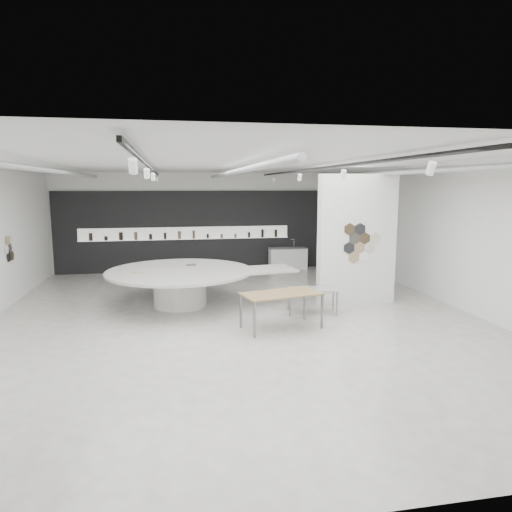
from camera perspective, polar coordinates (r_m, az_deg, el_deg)
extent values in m
cube|color=beige|center=(11.46, -2.29, -7.92)|extent=(12.00, 14.00, 0.01)
cube|color=silver|center=(10.99, -2.41, 11.48)|extent=(12.00, 14.00, 0.01)
cube|color=white|center=(17.99, -5.53, 4.31)|extent=(12.00, 0.01, 3.80)
cube|color=white|center=(4.38, 11.00, -9.74)|extent=(12.00, 0.01, 3.80)
cube|color=white|center=(13.31, 24.20, 2.03)|extent=(0.01, 14.00, 3.80)
cylinder|color=#939396|center=(11.67, -23.96, 9.68)|extent=(0.12, 12.00, 0.12)
cylinder|color=#939396|center=(11.48, -2.76, 10.44)|extent=(0.12, 12.00, 0.12)
cylinder|color=#939396|center=(12.74, 16.60, 9.92)|extent=(0.12, 12.00, 0.12)
cube|color=black|center=(10.88, -13.08, 10.74)|extent=(0.05, 13.00, 0.06)
cylinder|color=white|center=(5.89, -15.11, 10.80)|extent=(0.11, 0.18, 0.21)
cylinder|color=white|center=(9.18, -13.49, 10.02)|extent=(0.11, 0.18, 0.21)
cylinder|color=white|center=(12.48, -12.73, 9.64)|extent=(0.11, 0.18, 0.21)
cylinder|color=white|center=(15.77, -12.29, 9.42)|extent=(0.11, 0.18, 0.21)
cube|color=black|center=(11.44, 7.74, 10.78)|extent=(0.05, 13.00, 0.06)
cylinder|color=white|center=(6.86, 21.04, 10.19)|extent=(0.11, 0.18, 0.21)
cylinder|color=white|center=(9.83, 10.86, 10.00)|extent=(0.11, 0.18, 0.21)
cylinder|color=white|center=(12.96, 5.49, 9.77)|extent=(0.11, 0.18, 0.21)
cylinder|color=white|center=(16.16, 2.23, 9.59)|extent=(0.11, 0.18, 0.21)
cylinder|color=black|center=(14.21, -28.49, -0.12)|extent=(0.03, 0.28, 0.28)
cylinder|color=#403320|center=(14.45, -28.18, 0.03)|extent=(0.03, 0.28, 0.28)
cylinder|color=black|center=(14.30, -28.40, 0.86)|extent=(0.03, 0.28, 0.28)
cylinder|color=white|center=(14.06, -28.72, 0.72)|extent=(0.03, 0.28, 0.28)
cylinder|color=#99805E|center=(14.15, -28.63, 1.72)|extent=(0.03, 0.28, 0.28)
cylinder|color=beige|center=(14.40, -28.31, 1.84)|extent=(0.03, 0.28, 0.28)
cube|color=black|center=(17.96, -5.50, 3.18)|extent=(11.80, 0.10, 3.10)
cube|color=white|center=(17.84, -8.68, 2.85)|extent=(8.00, 0.06, 0.46)
cube|color=white|center=(17.80, -8.66, 2.11)|extent=(8.00, 0.18, 0.02)
cylinder|color=black|center=(18.02, -19.96, 2.27)|extent=(0.13, 0.13, 0.29)
cylinder|color=black|center=(17.95, -18.24, 2.11)|extent=(0.13, 0.13, 0.15)
cylinder|color=black|center=(17.87, -16.52, 2.40)|extent=(0.14, 0.14, 0.30)
cylinder|color=brown|center=(17.82, -14.79, 2.45)|extent=(0.12, 0.12, 0.29)
cylinder|color=black|center=(17.80, -13.04, 2.36)|extent=(0.12, 0.12, 0.21)
cylinder|color=black|center=(17.78, -11.29, 2.48)|extent=(0.10, 0.10, 0.25)
cylinder|color=brown|center=(17.78, -9.54, 2.61)|extent=(0.12, 0.12, 0.30)
cylinder|color=brown|center=(17.79, -7.79, 2.68)|extent=(0.10, 0.10, 0.31)
cylinder|color=black|center=(17.83, -6.05, 2.49)|extent=(0.09, 0.09, 0.17)
cylinder|color=brown|center=(17.88, -4.31, 2.51)|extent=(0.10, 0.10, 0.16)
cylinder|color=brown|center=(17.95, -2.59, 2.54)|extent=(0.09, 0.09, 0.15)
cylinder|color=black|center=(18.03, -0.88, 2.67)|extent=(0.09, 0.09, 0.21)
cylinder|color=black|center=(18.12, 0.82, 2.87)|extent=(0.11, 0.11, 0.31)
cylinder|color=black|center=(18.24, 2.49, 2.86)|extent=(0.11, 0.11, 0.29)
cube|color=white|center=(12.98, 12.49, 2.00)|extent=(2.20, 0.35, 3.60)
cylinder|color=#99805E|center=(12.83, 12.79, 1.01)|extent=(0.34, 0.03, 0.34)
cylinder|color=beige|center=(12.95, 14.00, 1.04)|extent=(0.34, 0.03, 0.34)
cylinder|color=black|center=(12.72, 11.56, 0.98)|extent=(0.34, 0.03, 0.34)
cylinder|color=#403320|center=(12.86, 13.44, 2.16)|extent=(0.34, 0.03, 0.34)
cylinder|color=black|center=(12.74, 12.22, 2.15)|extent=(0.34, 0.03, 0.34)
cylinder|color=white|center=(12.93, 13.36, -0.11)|extent=(0.34, 0.03, 0.34)
cylinder|color=#99805E|center=(12.81, 12.14, -0.15)|extent=(0.34, 0.03, 0.34)
cylinder|color=beige|center=(12.98, 14.64, 2.18)|extent=(0.34, 0.03, 0.34)
cylinder|color=black|center=(12.78, 12.87, 3.31)|extent=(0.34, 0.03, 0.34)
cylinder|color=#403320|center=(12.66, 11.63, 3.30)|extent=(0.34, 0.03, 0.34)
cylinder|color=white|center=(12.75, -9.47, -4.11)|extent=(1.64, 1.64, 0.94)
cylinder|color=#B9B6AE|center=(12.65, -9.53, -1.88)|extent=(4.55, 4.55, 0.07)
cube|color=#B9B6AE|center=(12.68, 0.81, -1.71)|extent=(1.92, 1.37, 0.06)
cube|color=#99805E|center=(12.50, -14.53, -1.98)|extent=(0.30, 0.24, 0.01)
cube|color=#403320|center=(13.36, -8.16, -1.11)|extent=(0.30, 0.24, 0.01)
cube|color=olive|center=(10.55, 3.20, -4.72)|extent=(1.95, 1.28, 0.03)
cube|color=slate|center=(9.96, -0.18, -8.03)|extent=(0.05, 0.05, 0.81)
cube|color=slate|center=(10.68, -1.92, -6.88)|extent=(0.05, 0.05, 0.81)
cube|color=slate|center=(10.73, 8.25, -6.90)|extent=(0.05, 0.05, 0.81)
cube|color=slate|center=(11.39, 6.10, -5.92)|extent=(0.05, 0.05, 0.81)
cube|color=gray|center=(11.92, 7.05, -4.13)|extent=(1.36, 0.85, 0.03)
cube|color=slate|center=(11.66, 4.26, -6.01)|extent=(0.04, 0.04, 0.62)
cube|color=slate|center=(12.21, 4.06, -5.34)|extent=(0.04, 0.04, 0.62)
cube|color=slate|center=(11.81, 10.08, -5.94)|extent=(0.04, 0.04, 0.62)
cube|color=slate|center=(12.35, 9.63, -5.28)|extent=(0.04, 0.04, 0.62)
cube|color=white|center=(18.17, 4.01, -0.35)|extent=(1.47, 0.57, 0.83)
cube|color=gray|center=(18.11, 4.02, 0.98)|extent=(1.51, 0.60, 0.03)
cylinder|color=silver|center=(18.29, 4.76, 1.61)|extent=(0.02, 0.02, 0.33)
cylinder|color=silver|center=(18.25, 4.54, 2.10)|extent=(0.15, 0.02, 0.02)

